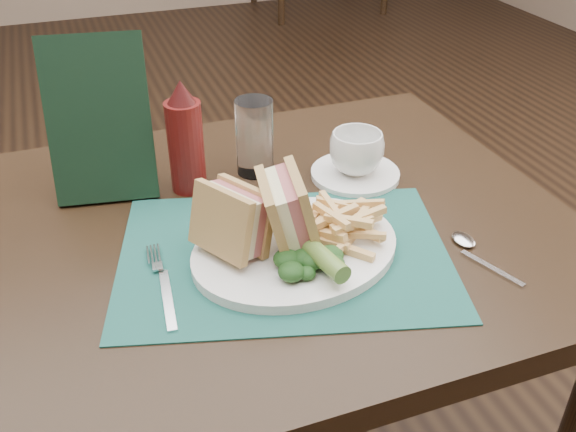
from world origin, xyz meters
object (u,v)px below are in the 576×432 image
Objects in this scene: sandwich_half_a at (221,226)px; sandwich_half_b at (273,211)px; placemat at (284,255)px; saucer at (355,174)px; coffee_cup at (356,152)px; check_presenter at (99,120)px; drinking_glass at (255,137)px; plate at (295,249)px; table_main at (274,390)px; ketchup_bottle at (185,137)px.

sandwich_half_a is 0.92× the size of sandwich_half_b.
saucer reaches higher than placemat.
check_presenter is at bearing 166.11° from coffee_cup.
saucer is 1.15× the size of drinking_glass.
plate is 2.00× the size of saucer.
coffee_cup is at bearing 1.07° from sandwich_half_a.
table_main is 0.39m from placemat.
sandwich_half_b is (-0.03, 0.01, 0.06)m from plate.
drinking_glass reaches higher than sandwich_half_b.
placemat is 1.53× the size of plate.
sandwich_half_a is at bearing -138.15° from table_main.
ketchup_bottle is at bearing 124.69° from table_main.
saucer is at bearing 1.07° from sandwich_half_a.
sandwich_half_a is at bearing -148.88° from saucer.
placemat is 2.46× the size of ketchup_bottle.
saucer is at bearing 34.00° from plate.
plate is (0.01, -0.00, 0.01)m from placemat.
table_main is 6.92× the size of drinking_glass.
coffee_cup is 0.17m from drinking_glass.
saucer is 1.66× the size of coffee_cup.
coffee_cup reaches higher than plate.
sandwich_half_a is 1.10× the size of coffee_cup.
drinking_glass reaches higher than sandwich_half_a.
coffee_cup is (0.19, 0.17, 0.04)m from placemat.
placemat is 3.06× the size of saucer.
drinking_glass is (0.04, 0.25, 0.06)m from placemat.
sandwich_half_b is at bearing -43.83° from check_presenter.
placemat is 3.53× the size of drinking_glass.
plate is 3.03× the size of sandwich_half_a.
drinking_glass is at bearing 73.97° from plate.
sandwich_half_b is 0.58× the size of ketchup_bottle.
plate is 3.32× the size of coffee_cup.
plate is (0.00, -0.10, 0.38)m from table_main.
saucer is at bearing -26.22° from drinking_glass.
placemat is at bearing -98.37° from drinking_glass.
check_presenter is (-0.12, 0.26, 0.06)m from sandwich_half_a.
saucer is at bearing 42.05° from placemat.
ketchup_bottle is (-0.07, 0.22, 0.02)m from sandwich_half_b.
coffee_cup is 0.35× the size of check_presenter.
check_presenter is (-0.19, 0.26, 0.05)m from sandwich_half_b.
ketchup_bottle is (-0.27, 0.06, 0.05)m from coffee_cup.
sandwich_half_b reaches higher than table_main.
coffee_cup reaches higher than table_main.
plate is at bearing -88.40° from table_main.
plate is 0.25m from coffee_cup.
check_presenter is (-0.24, 0.02, 0.06)m from drinking_glass.
plate is 0.07m from sandwich_half_b.
table_main is at bearing -55.31° from ketchup_bottle.
sandwich_half_b reaches higher than sandwich_half_a.
sandwich_half_b reaches higher than coffee_cup.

